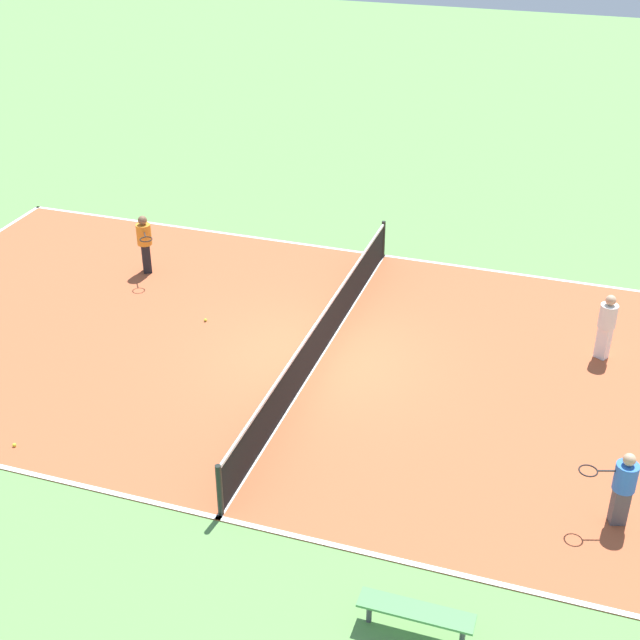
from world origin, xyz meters
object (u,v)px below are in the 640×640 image
Objects in this scene: tennis_net at (320,336)px; player_center_orange at (145,241)px; player_near_blue at (623,485)px; tennis_ball_far_baseline at (14,445)px; bench at (416,613)px; tennis_ball_midcourt at (205,320)px; player_far_white at (607,323)px.

tennis_net is 5.88m from player_center_orange.
player_near_blue is 19.96× the size of tennis_ball_far_baseline.
bench is at bearing -103.13° from tennis_ball_far_baseline.
player_near_blue is 19.96× the size of tennis_ball_midcourt.
player_near_blue reaches higher than tennis_ball_far_baseline.
bench is 8.00m from tennis_ball_far_baseline.
player_far_white reaches higher than bench.
player_center_orange is at bearing 52.78° from tennis_ball_midcourt.
bench is 23.83× the size of tennis_ball_far_baseline.
player_far_white is 21.45× the size of tennis_ball_far_baseline.
tennis_net is 6.31m from tennis_ball_far_baseline.
tennis_ball_far_baseline is (-4.64, 4.25, -0.47)m from tennis_net.
player_far_white is at bearing -102.26° from player_near_blue.
tennis_ball_midcourt is (-1.84, -2.42, -0.81)m from player_center_orange.
tennis_ball_midcourt is at bearing 78.23° from tennis_net.
player_near_blue is (-5.11, -0.50, -0.06)m from player_far_white.
player_near_blue reaches higher than bench.
player_center_orange is at bearing -45.14° from bench.
player_center_orange is 3.15m from tennis_ball_midcourt.
player_near_blue reaches higher than tennis_ball_midcourt.
tennis_net is at bearing -46.10° from player_near_blue.
tennis_ball_far_baseline is 5.42m from tennis_ball_midcourt.
player_far_white reaches higher than player_near_blue.
bench is 1.11× the size of player_far_white.
tennis_ball_far_baseline is at bearing 62.18° from player_far_white.
tennis_ball_far_baseline is (-1.37, 10.34, -0.73)m from player_near_blue.
player_far_white is at bearing -81.81° from tennis_ball_midcourt.
player_near_blue is at bearing -113.34° from tennis_ball_midcourt.
tennis_net is 151.57× the size of tennis_ball_midcourt.
bench is 9.57m from tennis_ball_midcourt.
bench reaches higher than tennis_ball_midcourt.
player_far_white is 21.45× the size of tennis_ball_midcourt.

